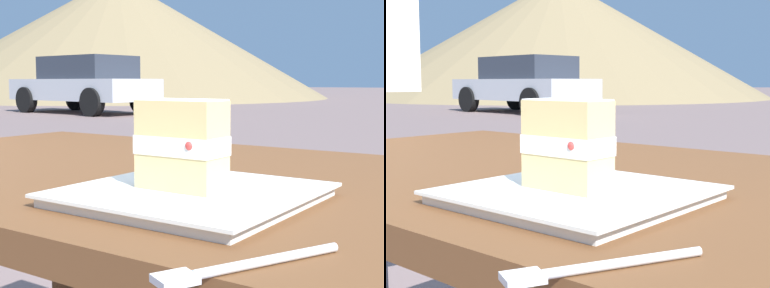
% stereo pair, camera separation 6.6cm
% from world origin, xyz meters
% --- Properties ---
extents(patio_table, '(1.60, 0.77, 0.68)m').
position_xyz_m(patio_table, '(0.00, 0.00, 0.59)').
color(patio_table, brown).
rests_on(patio_table, ground).
extents(dessert_plate, '(0.28, 0.28, 0.02)m').
position_xyz_m(dessert_plate, '(-0.05, 0.18, 0.69)').
color(dessert_plate, white).
rests_on(dessert_plate, patio_table).
extents(cake_slice, '(0.11, 0.06, 0.11)m').
position_xyz_m(cake_slice, '(-0.04, 0.19, 0.75)').
color(cake_slice, '#E0C17A').
rests_on(cake_slice, dessert_plate).
extents(dessert_fork, '(0.09, 0.16, 0.01)m').
position_xyz_m(dessert_fork, '(-0.22, 0.36, 0.69)').
color(dessert_fork, silver).
rests_on(dessert_fork, patio_table).
extents(parked_car_near, '(4.35, 2.18, 1.49)m').
position_xyz_m(parked_car_near, '(10.17, -9.70, 0.79)').
color(parked_car_near, '#B7BABF').
rests_on(parked_car_near, ground).
extents(distant_hill, '(22.11, 22.11, 6.38)m').
position_xyz_m(distant_hill, '(19.74, -21.64, 3.19)').
color(distant_hill, olive).
rests_on(distant_hill, ground).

